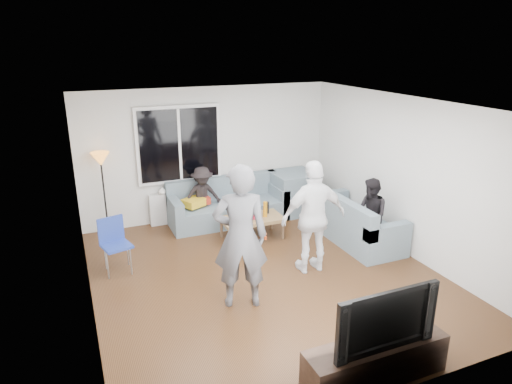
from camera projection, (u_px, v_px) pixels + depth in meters
name	position (u px, v px, depth m)	size (l,w,h in m)	color
floor	(265.00, 276.00, 6.99)	(5.00, 5.50, 0.04)	#56351C
ceiling	(266.00, 103.00, 6.15)	(5.00, 5.50, 0.04)	white
wall_back	(209.00, 153.00, 8.99)	(5.00, 0.04, 2.60)	silver
wall_front	(390.00, 286.00, 4.15)	(5.00, 0.04, 2.60)	silver
wall_left	(80.00, 221.00, 5.64)	(0.04, 5.50, 2.60)	silver
wall_right	(405.00, 176.00, 7.50)	(0.04, 5.50, 2.60)	silver
window_frame	(179.00, 144.00, 8.62)	(1.62, 0.06, 1.47)	white
window_glass	(180.00, 145.00, 8.59)	(1.50, 0.02, 1.35)	black
window_mullion	(180.00, 145.00, 8.58)	(0.05, 0.03, 1.35)	white
radiator	(183.00, 206.00, 8.98)	(1.30, 0.12, 0.62)	silver
potted_plant	(198.00, 181.00, 8.91)	(0.20, 0.16, 0.37)	#2C6126
vase	(162.00, 191.00, 8.69)	(0.15, 0.15, 0.15)	white
sofa_back_section	(228.00, 201.00, 8.91)	(2.30, 0.85, 0.85)	slate
sofa_right_section	(355.00, 217.00, 8.13)	(0.85, 2.00, 0.85)	slate
sofa_corner	(293.00, 192.00, 9.44)	(0.85, 0.85, 0.85)	slate
cushion_yellow	(194.00, 202.00, 8.61)	(0.38, 0.32, 0.14)	gold
cushion_red	(199.00, 200.00, 8.73)	(0.36, 0.30, 0.13)	maroon
coffee_table	(252.00, 228.00, 8.23)	(1.10, 0.60, 0.40)	olive
pitcher	(255.00, 214.00, 8.13)	(0.17, 0.17, 0.17)	maroon
side_chair	(117.00, 247.00, 6.96)	(0.40, 0.40, 0.86)	#233A99
floor_lamp	(104.00, 195.00, 8.17)	(0.32, 0.32, 1.56)	orange
player_left	(240.00, 237.00, 5.93)	(0.72, 0.47, 1.98)	#55565B
player_right	(314.00, 217.00, 6.88)	(1.03, 0.43, 1.76)	white
spectator_right	(370.00, 215.00, 7.68)	(0.61, 0.47, 1.25)	black
spectator_back	(203.00, 197.00, 8.70)	(0.75, 0.43, 1.17)	black
tv_console	(375.00, 361.00, 4.79)	(1.60, 0.40, 0.44)	#37241B
television	(380.00, 315.00, 4.61)	(1.18, 0.15, 0.68)	black
bottle_a	(233.00, 212.00, 8.12)	(0.07, 0.07, 0.23)	#CF6A0C
bottle_d	(265.00, 209.00, 8.17)	(0.07, 0.07, 0.28)	#C77E11
bottle_e	(267.00, 208.00, 8.34)	(0.07, 0.07, 0.22)	black
bottle_b	(250.00, 215.00, 7.97)	(0.08, 0.08, 0.24)	#3D8317
bottle_c	(253.00, 209.00, 8.28)	(0.07, 0.07, 0.20)	black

